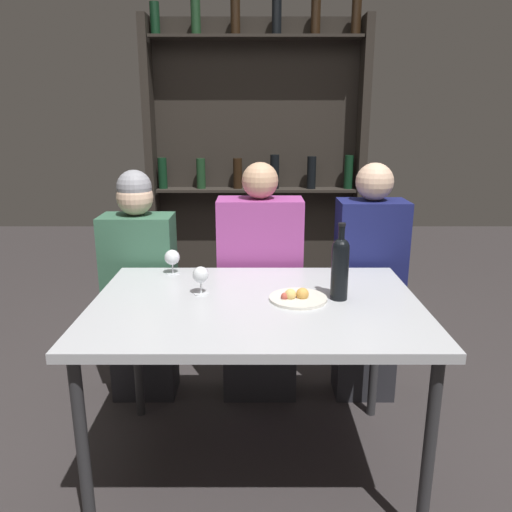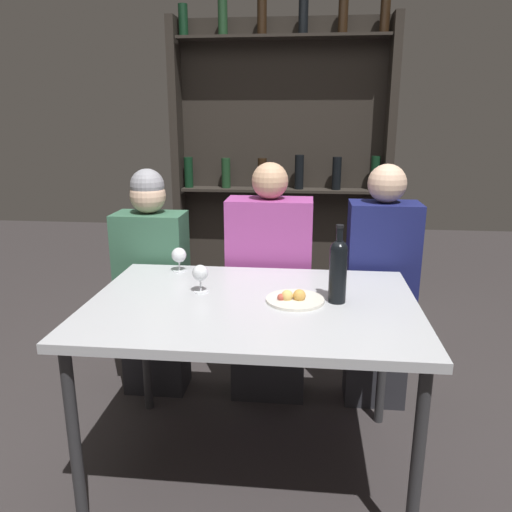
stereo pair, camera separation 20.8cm
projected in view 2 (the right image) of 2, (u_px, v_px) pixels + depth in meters
ground_plane at (253, 466)px, 2.20m from camera, size 10.00×10.00×0.00m
dining_table at (252, 316)px, 2.01m from camera, size 1.31×0.92×0.77m
wine_rack_wall at (281, 161)px, 3.79m from camera, size 1.64×0.21×2.29m
wine_bottle at (338, 268)px, 1.95m from camera, size 0.07×0.07×0.31m
wine_glass_0 at (200, 274)px, 2.08m from camera, size 0.07×0.07×0.12m
wine_glass_1 at (179, 256)px, 2.36m from camera, size 0.07×0.07×0.12m
food_plate_0 at (294, 299)px, 1.99m from camera, size 0.23×0.23×0.05m
seated_person_left at (153, 288)px, 2.69m from camera, size 0.37×0.22×1.23m
seated_person_center at (269, 292)px, 2.63m from camera, size 0.43×0.22×1.27m
seated_person_right at (379, 294)px, 2.57m from camera, size 0.35×0.22×1.27m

